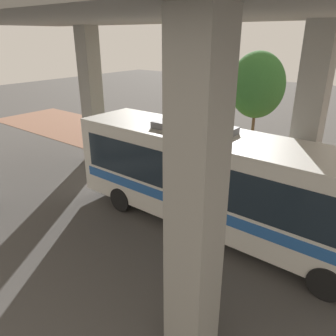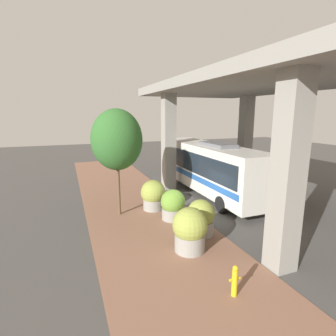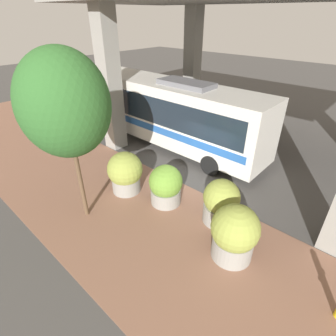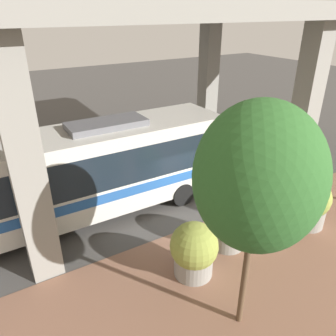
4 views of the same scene
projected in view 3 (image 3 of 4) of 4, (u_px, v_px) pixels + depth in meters
The scene contains 9 objects.
ground_plane at pixel (188, 187), 11.81m from camera, with size 80.00×80.00×0.00m, color #474442.
sidewalk_strip at pixel (139, 220), 9.90m from camera, with size 6.00×40.00×0.02m.
overpass at pixel (255, 11), 10.87m from camera, with size 9.40×19.54×7.81m.
bus at pixel (169, 110), 14.66m from camera, with size 2.76×11.71×3.82m.
planter_front at pixel (234, 233), 8.00m from camera, with size 1.49×1.49×1.93m.
planter_middle at pixel (221, 202), 9.47m from camera, with size 1.33×1.33×1.76m.
planter_back at pixel (125, 173), 11.10m from camera, with size 1.49×1.49×1.84m.
planter_extra at pixel (166, 186), 10.45m from camera, with size 1.35×1.35×1.69m.
street_tree_near at pixel (65, 105), 8.00m from camera, with size 2.82×2.82×6.04m.
Camera 3 is at (-7.83, -5.83, 6.77)m, focal length 28.00 mm.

